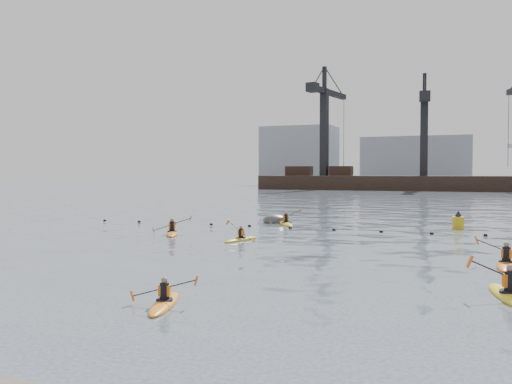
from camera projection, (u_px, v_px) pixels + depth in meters
ground at (105, 311)px, 14.48m from camera, size 400.00×400.00×0.00m
float_line at (312, 229)px, 35.62m from camera, size 33.24×0.73×0.24m
barge_pier at (422, 181)px, 116.80m from camera, size 72.00×19.30×29.50m
skyline at (443, 154)px, 153.11m from camera, size 141.00×28.00×22.00m
kayaker_0 at (164, 302)px, 15.12m from camera, size 1.86×2.86×0.97m
kayaker_1 at (510, 295)px, 15.92m from camera, size 2.47×3.68×1.39m
kayaker_2 at (172, 233)px, 32.67m from camera, size 2.27×3.39×1.26m
kayaker_3 at (241, 239)px, 29.71m from camera, size 1.99×2.92×1.22m
kayaker_4 at (506, 263)px, 21.49m from camera, size 2.38×3.49×1.28m
kayaker_5 at (286, 223)px, 38.72m from camera, size 2.25×3.22×1.31m
mooring_buoy at (278, 223)px, 40.26m from camera, size 2.89×2.75×1.67m
nav_buoy at (458, 222)px, 35.93m from camera, size 0.75×0.75×1.36m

